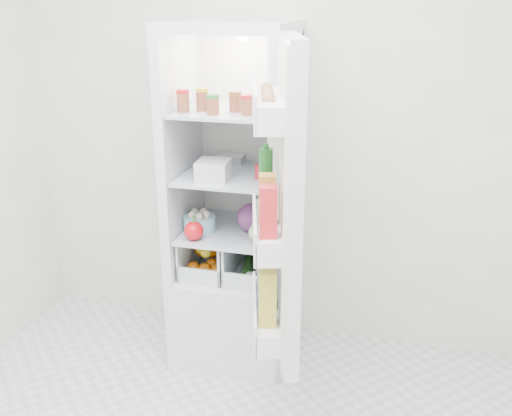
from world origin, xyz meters
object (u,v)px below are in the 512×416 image
(refrigerator, at_px, (237,239))
(mushroom_bowl, at_px, (199,223))
(red_cabbage, at_px, (251,218))
(fridge_door, at_px, (282,209))

(refrigerator, height_order, mushroom_bowl, refrigerator)
(refrigerator, bearing_deg, red_cabbage, -33.65)
(red_cabbage, relative_size, mushroom_bowl, 0.90)
(refrigerator, xyz_separation_m, fridge_door, (0.38, -0.63, 0.43))
(red_cabbage, xyz_separation_m, mushroom_bowl, (-0.27, -0.06, -0.04))
(mushroom_bowl, height_order, fridge_door, fridge_door)
(refrigerator, xyz_separation_m, red_cabbage, (0.10, -0.07, 0.16))
(refrigerator, xyz_separation_m, mushroom_bowl, (-0.17, -0.13, 0.12))
(refrigerator, distance_m, red_cabbage, 0.20)
(red_cabbage, height_order, mushroom_bowl, red_cabbage)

